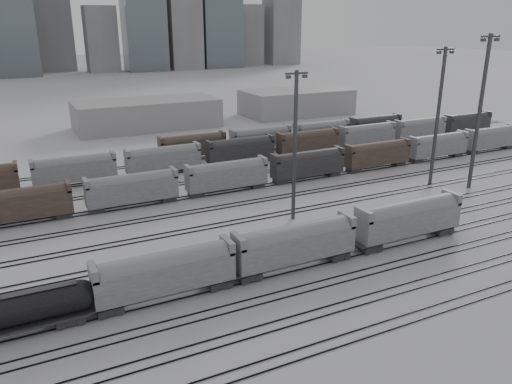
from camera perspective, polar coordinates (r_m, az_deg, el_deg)
name	(u,v)px	position (r m, az deg, el deg)	size (l,w,h in m)	color
ground	(271,278)	(60.81, 1.73, -9.83)	(900.00, 900.00, 0.00)	silver
tracks	(216,227)	(75.12, -4.56, -3.98)	(220.00, 71.50, 0.16)	black
hopper_car_a	(165,271)	(55.90, -10.36, -8.90)	(15.62, 3.10, 5.58)	black
hopper_car_b	(295,242)	(61.70, 4.48, -5.76)	(16.03, 3.19, 5.73)	black
hopper_car_c	(409,217)	(72.03, 17.03, -2.77)	(16.49, 3.28, 5.90)	black
light_mast_c	(295,143)	(74.67, 4.46, 5.55)	(3.63, 0.58, 22.70)	#38383B
light_mast_d	(438,114)	(97.20, 20.09, 8.38)	(4.02, 0.64, 25.15)	#38383B
light_mast_e	(480,110)	(97.29, 24.22, 8.60)	(4.38, 0.70, 27.40)	#38383B
bg_string_near	(227,177)	(89.66, -3.35, 1.74)	(151.00, 3.00, 5.60)	gray
bg_string_mid	(240,151)	(107.64, -1.80, 4.70)	(151.00, 3.00, 5.60)	black
bg_string_far	(292,136)	(122.43, 4.13, 6.41)	(66.00, 3.00, 5.60)	brown
warehouse_mid	(147,114)	(148.42, -12.36, 8.71)	(40.00, 18.00, 8.00)	gray
warehouse_right	(297,102)	(167.50, 4.66, 10.21)	(35.00, 18.00, 8.00)	gray
skyline	(63,11)	(328.97, -21.22, 18.70)	(316.00, 22.40, 95.00)	gray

